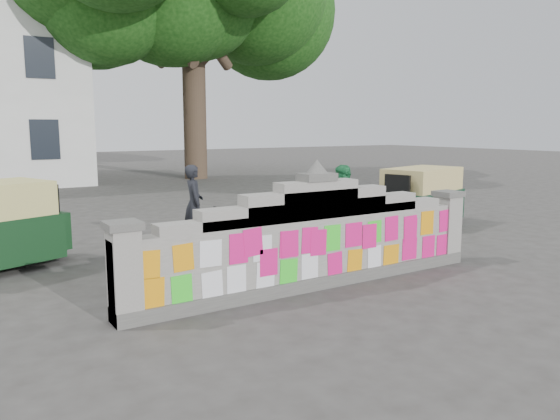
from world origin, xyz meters
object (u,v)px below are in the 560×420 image
at_px(cyclist_rider, 194,215).
at_px(rickshaw_right, 420,196).
at_px(cyclist_bike, 195,231).
at_px(pedestrian, 344,204).

bearing_deg(cyclist_rider, rickshaw_right, -77.95).
bearing_deg(cyclist_bike, cyclist_rider, 0.00).
height_order(cyclist_rider, pedestrian, pedestrian).
relative_size(cyclist_bike, cyclist_rider, 1.12).
height_order(cyclist_bike, rickshaw_right, rickshaw_right).
bearing_deg(cyclist_bike, pedestrian, -90.05).
bearing_deg(pedestrian, cyclist_rider, -145.04).
relative_size(cyclist_rider, rickshaw_right, 0.55).
distance_m(cyclist_bike, rickshaw_right, 6.07).
distance_m(cyclist_rider, rickshaw_right, 6.07).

